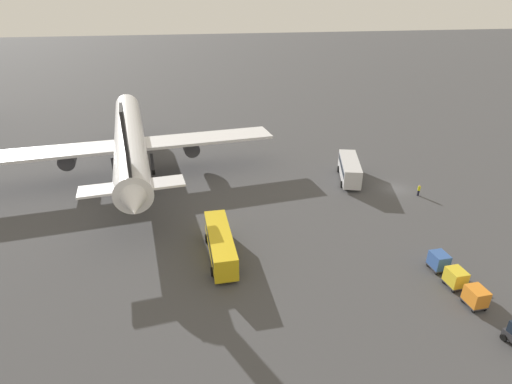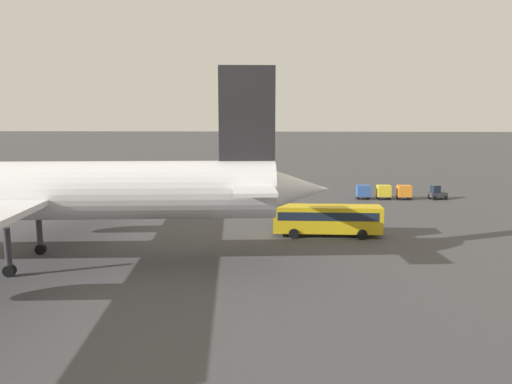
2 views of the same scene
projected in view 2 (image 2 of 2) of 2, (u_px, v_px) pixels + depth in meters
The scene contains 9 objects.
ground_plane at pixel (233, 192), 79.65m from camera, with size 600.00×600.00×0.00m, color #424244.
airplane at pixel (1, 192), 39.90m from camera, with size 53.72×46.73×16.01m.
shuttle_bus_near at pixel (197, 184), 74.02m from camera, with size 10.39×5.65×3.35m.
shuttle_bus_far at pixel (327, 218), 50.30m from camera, with size 10.86×3.00×3.09m.
baggage_tug at pixel (437, 193), 72.46m from camera, with size 2.59×2.00×2.10m.
worker_person at pixel (251, 185), 81.54m from camera, with size 0.38×0.38×1.74m.
cargo_cart_orange at pixel (404, 191), 72.24m from camera, with size 2.01×1.70×2.06m.
cargo_cart_yellow at pixel (384, 191), 72.35m from camera, with size 2.01×1.70×2.06m.
cargo_cart_blue at pixel (363, 191), 72.57m from camera, with size 2.01×1.70×2.06m.
Camera 2 is at (-7.35, 78.47, 12.10)m, focal length 35.00 mm.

